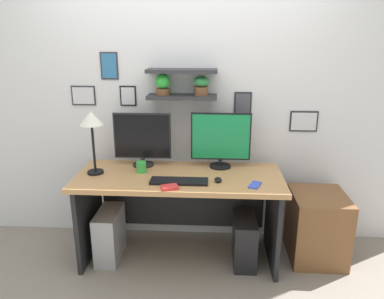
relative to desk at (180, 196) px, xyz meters
The scene contains 14 objects.
ground_plane 0.54m from the desk, 90.00° to the right, with size 8.00×8.00×0.00m, color gray.
back_wall_assembly 0.90m from the desk, 90.03° to the left, with size 4.40×0.24×2.70m.
desk is the anchor object (origin of this frame).
monitor_left 0.58m from the desk, 153.88° to the left, with size 0.49×0.18×0.46m.
monitor_right 0.58m from the desk, 26.12° to the left, with size 0.50×0.18×0.47m.
keyboard 0.30m from the desk, 86.33° to the right, with size 0.44×0.14×0.02m, color black.
computer_mouse 0.42m from the desk, 29.35° to the right, with size 0.06×0.09×0.03m, color black.
desk_lamp 0.92m from the desk, behind, with size 0.19×0.19×0.51m.
cell_phone 0.67m from the desk, 22.16° to the right, with size 0.07×0.14×0.01m, color blue.
coffee_mug 0.40m from the desk, behind, with size 0.08×0.08×0.09m, color green.
scissors_tray 0.40m from the desk, 97.48° to the right, with size 0.12×0.08×0.02m, color red.
drawer_cabinet 1.18m from the desk, ahead, with size 0.44×0.50×0.57m, color brown.
computer_tower_left 0.68m from the desk, behind, with size 0.18×0.40×0.42m, color #99999E.
computer_tower_right 0.64m from the desk, ahead, with size 0.18×0.40×0.40m, color black.
Camera 1 is at (0.27, -2.74, 1.82)m, focal length 34.36 mm.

